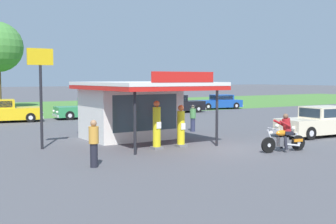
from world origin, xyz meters
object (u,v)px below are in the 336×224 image
at_px(parked_car_back_row_centre_left, 219,102).
at_px(roadside_pole_sign, 41,80).
at_px(gas_pump_nearside, 157,127).
at_px(parked_car_back_row_far_left, 176,104).
at_px(parked_car_back_row_centre_right, 4,112).
at_px(featured_classic_sedan, 322,122).
at_px(parked_car_back_row_far_right, 90,109).
at_px(gas_pump_offside, 181,128).
at_px(bystander_admiring_sedan, 94,143).
at_px(bystander_leaning_by_kiosk, 193,118).
at_px(motorcycle_with_rider, 284,136).

bearing_deg(parked_car_back_row_centre_left, roadside_pole_sign, -145.75).
xyz_separation_m(gas_pump_nearside, parked_car_back_row_far_left, (11.81, 16.11, -0.23)).
xyz_separation_m(parked_car_back_row_centre_right, roadside_pole_sign, (-1.17, -12.93, 2.24)).
distance_m(featured_classic_sedan, roadside_pole_sign, 14.40).
height_order(featured_classic_sedan, parked_car_back_row_centre_left, featured_classic_sedan).
distance_m(gas_pump_nearside, parked_car_back_row_centre_right, 15.83).
relative_size(gas_pump_nearside, parked_car_back_row_far_right, 0.39).
xyz_separation_m(gas_pump_offside, parked_car_back_row_far_right, (1.96, 15.16, -0.16)).
xyz_separation_m(gas_pump_offside, featured_classic_sedan, (8.33, -1.05, -0.13)).
bearing_deg(parked_car_back_row_far_left, featured_classic_sedan, -97.39).
relative_size(featured_classic_sedan, parked_car_back_row_far_right, 1.02).
relative_size(gas_pump_offside, parked_car_back_row_centre_right, 0.35).
bearing_deg(bystander_admiring_sedan, parked_car_back_row_centre_right, 87.36).
xyz_separation_m(bystander_leaning_by_kiosk, roadside_pole_sign, (-9.05, -1.50, 2.16)).
distance_m(motorcycle_with_rider, bystander_admiring_sedan, 7.98).
bearing_deg(gas_pump_nearside, parked_car_back_row_centre_right, 100.85).
bearing_deg(gas_pump_offside, bystander_admiring_sedan, -157.02).
height_order(featured_classic_sedan, bystander_leaning_by_kiosk, featured_classic_sedan).
height_order(parked_car_back_row_far_right, roadside_pole_sign, roadside_pole_sign).
bearing_deg(roadside_pole_sign, bystander_admiring_sedan, -85.69).
height_order(gas_pump_offside, bystander_leaning_by_kiosk, gas_pump_offside).
height_order(parked_car_back_row_far_right, bystander_admiring_sedan, bystander_admiring_sedan).
xyz_separation_m(gas_pump_nearside, bystander_admiring_sedan, (-3.79, -2.14, -0.10)).
height_order(parked_car_back_row_centre_left, parked_car_back_row_far_left, parked_car_back_row_far_left).
height_order(motorcycle_with_rider, bystander_admiring_sedan, bystander_admiring_sedan).
xyz_separation_m(motorcycle_with_rider, bystander_admiring_sedan, (-7.87, 1.30, 0.20)).
distance_m(featured_classic_sedan, bystander_leaning_by_kiosk, 6.97).
bearing_deg(gas_pump_nearside, parked_car_back_row_far_right, 78.01).
relative_size(featured_classic_sedan, bystander_leaning_by_kiosk, 3.58).
height_order(motorcycle_with_rider, featured_classic_sedan, motorcycle_with_rider).
distance_m(gas_pump_nearside, parked_car_back_row_far_left, 19.98).
distance_m(parked_car_back_row_far_left, bystander_admiring_sedan, 24.01).
xyz_separation_m(gas_pump_nearside, parked_car_back_row_centre_right, (-2.98, 15.55, -0.24)).
height_order(gas_pump_nearside, bystander_admiring_sedan, gas_pump_nearside).
xyz_separation_m(gas_pump_nearside, parked_car_back_row_far_right, (3.22, 15.16, -0.27)).
bearing_deg(motorcycle_with_rider, gas_pump_nearside, 139.81).
bearing_deg(parked_car_back_row_far_left, parked_car_back_row_centre_left, 14.17).
relative_size(gas_pump_nearside, motorcycle_with_rider, 0.97).
xyz_separation_m(featured_classic_sedan, parked_car_back_row_centre_right, (-12.57, 16.60, 0.01)).
distance_m(parked_car_back_row_centre_left, parked_car_back_row_centre_right, 21.01).
relative_size(gas_pump_nearside, parked_car_back_row_centre_left, 0.41).
relative_size(parked_car_back_row_far_left, roadside_pole_sign, 1.19).
bearing_deg(parked_car_back_row_far_right, roadside_pole_sign, -120.45).
bearing_deg(gas_pump_offside, parked_car_back_row_centre_left, 46.64).
bearing_deg(parked_car_back_row_far_left, gas_pump_offside, -123.24).
relative_size(featured_classic_sedan, parked_car_back_row_centre_left, 1.08).
xyz_separation_m(parked_car_back_row_centre_right, bystander_admiring_sedan, (-0.81, -17.69, 0.13)).
relative_size(bystander_admiring_sedan, bystander_leaning_by_kiosk, 1.07).
height_order(parked_car_back_row_centre_right, bystander_leaning_by_kiosk, parked_car_back_row_centre_right).
height_order(parked_car_back_row_far_right, parked_car_back_row_far_left, parked_car_back_row_far_left).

